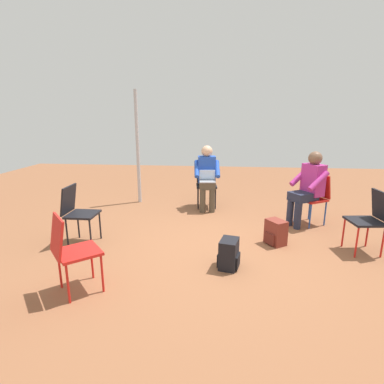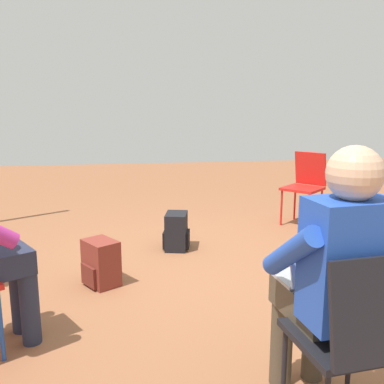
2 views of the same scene
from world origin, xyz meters
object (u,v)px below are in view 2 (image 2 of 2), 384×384
at_px(person_with_laptop, 333,272).
at_px(backpack_near_laptop_user, 176,233).
at_px(chair_southwest, 305,183).
at_px(backpack_by_empty_chair, 101,265).
at_px(chair_north, 354,334).

height_order(person_with_laptop, backpack_near_laptop_user, person_with_laptop).
bearing_deg(backpack_near_laptop_user, person_with_laptop, 99.26).
bearing_deg(chair_southwest, backpack_by_empty_chair, 81.06).
bearing_deg(person_with_laptop, chair_north, -90.00).
distance_m(chair_southwest, backpack_near_laptop_user, 1.79).
bearing_deg(person_with_laptop, backpack_near_laptop_user, 93.35).
xyz_separation_m(person_with_laptop, backpack_by_empty_chair, (1.07, -1.64, -0.53)).
xyz_separation_m(chair_southwest, chair_north, (1.21, 3.25, 0.00)).
bearing_deg(backpack_by_empty_chair, chair_southwest, -147.78).
xyz_separation_m(chair_southwest, backpack_by_empty_chair, (2.30, 1.45, -0.34)).
bearing_deg(backpack_by_empty_chair, person_with_laptop, 123.29).
distance_m(person_with_laptop, backpack_by_empty_chair, 2.03).
bearing_deg(chair_north, backpack_near_laptop_user, 93.13).
relative_size(chair_north, backpack_near_laptop_user, 2.36).
bearing_deg(chair_southwest, chair_north, 118.50).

